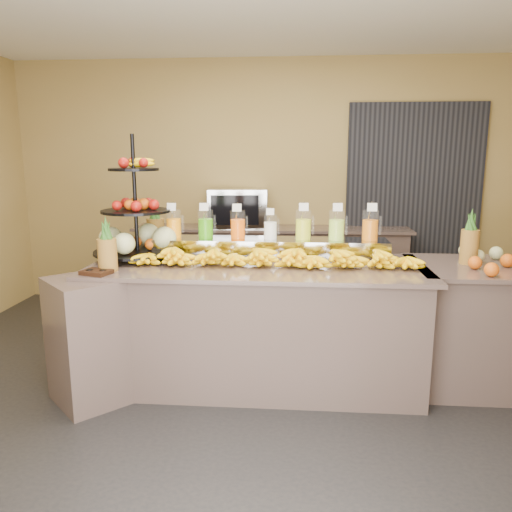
# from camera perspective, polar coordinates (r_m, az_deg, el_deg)

# --- Properties ---
(ground) EXTENTS (6.00, 6.00, 0.00)m
(ground) POSITION_cam_1_polar(r_m,az_deg,el_deg) (3.77, -0.22, -15.92)
(ground) COLOR black
(ground) RESTS_ON ground
(room_envelope) EXTENTS (6.04, 5.02, 2.82)m
(room_envelope) POSITION_cam_1_polar(r_m,az_deg,el_deg) (4.12, 3.39, 13.42)
(room_envelope) COLOR olive
(room_envelope) RESTS_ON ground
(buffet_counter) EXTENTS (2.75, 1.25, 0.93)m
(buffet_counter) POSITION_cam_1_polar(r_m,az_deg,el_deg) (3.84, -1.62, -7.87)
(buffet_counter) COLOR #856960
(buffet_counter) RESTS_ON ground
(right_counter) EXTENTS (1.08, 0.88, 0.93)m
(right_counter) POSITION_cam_1_polar(r_m,az_deg,el_deg) (4.19, 24.32, -7.19)
(right_counter) COLOR #856960
(right_counter) RESTS_ON ground
(back_ledge) EXTENTS (3.10, 0.55, 0.93)m
(back_ledge) POSITION_cam_1_polar(r_m,az_deg,el_deg) (5.74, 1.70, -1.26)
(back_ledge) COLOR #856960
(back_ledge) RESTS_ON ground
(pitcher_tray) EXTENTS (1.85, 0.30, 0.15)m
(pitcher_tray) POSITION_cam_1_polar(r_m,az_deg,el_deg) (3.99, 1.64, 0.92)
(pitcher_tray) COLOR gray
(pitcher_tray) RESTS_ON buffet_counter
(juice_pitcher_orange_a) EXTENTS (0.12, 0.13, 0.29)m
(juice_pitcher_orange_a) POSITION_cam_1_polar(r_m,az_deg,el_deg) (4.08, -9.38, 3.48)
(juice_pitcher_orange_a) COLOR silver
(juice_pitcher_orange_a) RESTS_ON pitcher_tray
(juice_pitcher_green) EXTENTS (0.12, 0.13, 0.30)m
(juice_pitcher_green) POSITION_cam_1_polar(r_m,az_deg,el_deg) (4.02, -5.78, 3.48)
(juice_pitcher_green) COLOR silver
(juice_pitcher_green) RESTS_ON pitcher_tray
(juice_pitcher_orange_b) EXTENTS (0.12, 0.13, 0.29)m
(juice_pitcher_orange_b) POSITION_cam_1_polar(r_m,az_deg,el_deg) (3.98, -2.09, 3.43)
(juice_pitcher_orange_b) COLOR silver
(juice_pitcher_orange_b) RESTS_ON pitcher_tray
(juice_pitcher_milk) EXTENTS (0.11, 0.11, 0.26)m
(juice_pitcher_milk) POSITION_cam_1_polar(r_m,az_deg,el_deg) (3.96, 1.65, 3.23)
(juice_pitcher_milk) COLOR silver
(juice_pitcher_milk) RESTS_ON pitcher_tray
(juice_pitcher_lemon) EXTENTS (0.13, 0.13, 0.30)m
(juice_pitcher_lemon) POSITION_cam_1_polar(r_m,az_deg,el_deg) (3.96, 5.43, 3.39)
(juice_pitcher_lemon) COLOR silver
(juice_pitcher_lemon) RESTS_ON pitcher_tray
(juice_pitcher_lime) EXTENTS (0.13, 0.13, 0.30)m
(juice_pitcher_lime) POSITION_cam_1_polar(r_m,az_deg,el_deg) (3.97, 9.19, 3.32)
(juice_pitcher_lime) COLOR silver
(juice_pitcher_lime) RESTS_ON pitcher_tray
(juice_pitcher_orange_c) EXTENTS (0.13, 0.13, 0.31)m
(juice_pitcher_orange_c) POSITION_cam_1_polar(r_m,az_deg,el_deg) (4.00, 12.91, 3.25)
(juice_pitcher_orange_c) COLOR silver
(juice_pitcher_orange_c) RESTS_ON pitcher_tray
(banana_heap) EXTENTS (2.17, 0.20, 0.18)m
(banana_heap) POSITION_cam_1_polar(r_m,az_deg,el_deg) (3.70, 2.10, 0.09)
(banana_heap) COLOR #E5AE0B
(banana_heap) RESTS_ON buffet_counter
(fruit_stand) EXTENTS (0.87, 0.87, 0.96)m
(fruit_stand) POSITION_cam_1_polar(r_m,az_deg,el_deg) (4.02, -12.84, 3.15)
(fruit_stand) COLOR black
(fruit_stand) RESTS_ON buffet_counter
(condiment_caddy) EXTENTS (0.23, 0.19, 0.03)m
(condiment_caddy) POSITION_cam_1_polar(r_m,az_deg,el_deg) (3.61, -17.78, -1.78)
(condiment_caddy) COLOR black
(condiment_caddy) RESTS_ON buffet_counter
(pineapple_left_a) EXTENTS (0.14, 0.14, 0.39)m
(pineapple_left_a) POSITION_cam_1_polar(r_m,az_deg,el_deg) (3.66, -16.64, 0.57)
(pineapple_left_a) COLOR brown
(pineapple_left_a) RESTS_ON buffet_counter
(pineapple_left_b) EXTENTS (0.15, 0.15, 0.43)m
(pineapple_left_b) POSITION_cam_1_polar(r_m,az_deg,el_deg) (4.36, -11.39, 2.80)
(pineapple_left_b) COLOR brown
(pineapple_left_b) RESTS_ON buffet_counter
(right_fruit_pile) EXTENTS (0.49, 0.47, 0.26)m
(right_fruit_pile) POSITION_cam_1_polar(r_m,az_deg,el_deg) (3.98, 25.98, -0.18)
(right_fruit_pile) COLOR brown
(right_fruit_pile) RESTS_ON right_counter
(oven_warmer) EXTENTS (0.69, 0.52, 0.43)m
(oven_warmer) POSITION_cam_1_polar(r_m,az_deg,el_deg) (5.66, -2.14, 5.53)
(oven_warmer) COLOR gray
(oven_warmer) RESTS_ON back_ledge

